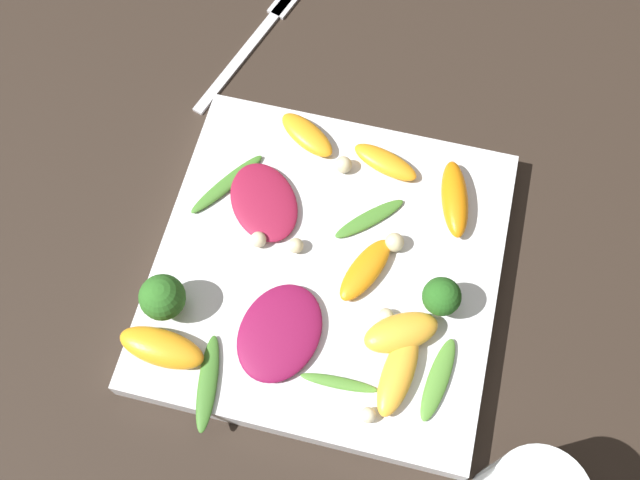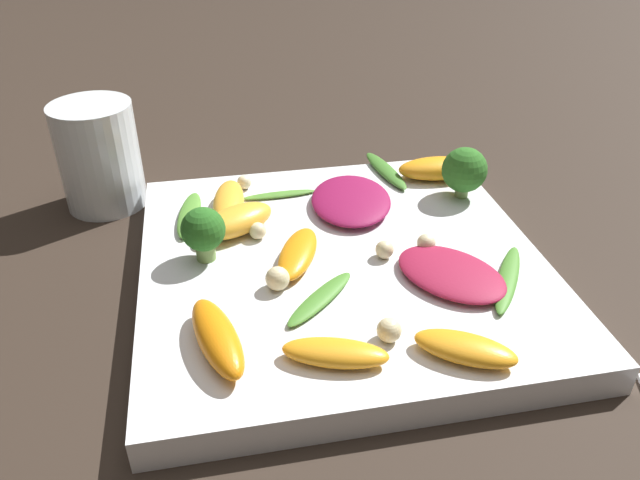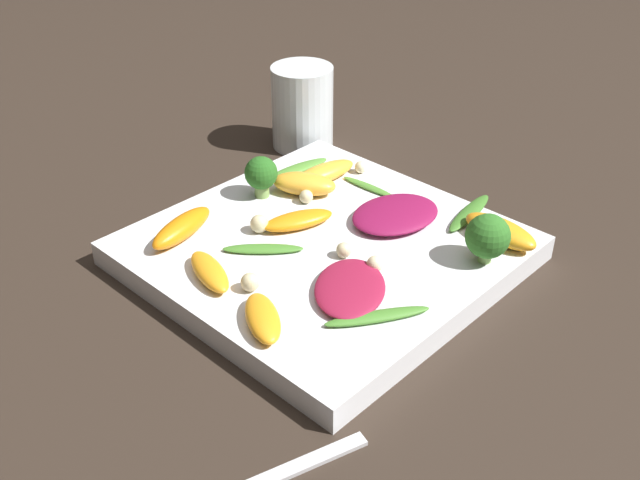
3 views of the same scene
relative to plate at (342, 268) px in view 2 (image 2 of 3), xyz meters
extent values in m
plane|color=#2D231C|center=(0.00, 0.00, -0.01)|extent=(2.40, 2.40, 0.00)
cube|color=white|center=(0.00, 0.00, 0.00)|extent=(0.31, 0.31, 0.02)
cylinder|color=white|center=(-0.17, -0.19, 0.04)|extent=(0.07, 0.07, 0.10)
ellipsoid|color=maroon|center=(0.05, 0.07, 0.02)|extent=(0.10, 0.10, 0.01)
ellipsoid|color=maroon|center=(-0.07, 0.02, 0.02)|extent=(0.10, 0.08, 0.01)
ellipsoid|color=orange|center=(0.12, 0.05, 0.02)|extent=(0.06, 0.07, 0.01)
ellipsoid|color=#FCAD33|center=(-0.09, -0.08, 0.02)|extent=(0.08, 0.04, 0.02)
ellipsoid|color=orange|center=(0.11, -0.03, 0.02)|extent=(0.04, 0.07, 0.01)
ellipsoid|color=orange|center=(0.00, -0.03, 0.02)|extent=(0.08, 0.05, 0.01)
ellipsoid|color=orange|center=(0.09, -0.10, 0.02)|extent=(0.08, 0.04, 0.02)
ellipsoid|color=orange|center=(-0.11, 0.12, 0.02)|extent=(0.04, 0.08, 0.02)
ellipsoid|color=#FCAD33|center=(-0.05, -0.08, 0.02)|extent=(0.06, 0.07, 0.02)
cylinder|color=#84AD5B|center=(-0.07, 0.13, 0.02)|extent=(0.01, 0.01, 0.02)
sphere|color=#2D6B23|center=(-0.07, 0.13, 0.04)|extent=(0.04, 0.04, 0.04)
cylinder|color=#7A9E51|center=(-0.02, -0.10, 0.02)|extent=(0.01, 0.01, 0.02)
sphere|color=#26601E|center=(-0.02, -0.10, 0.04)|extent=(0.03, 0.03, 0.03)
ellipsoid|color=#47842D|center=(0.05, -0.03, 0.01)|extent=(0.06, 0.06, 0.01)
ellipsoid|color=#518E33|center=(-0.08, -0.12, 0.02)|extent=(0.08, 0.03, 0.01)
ellipsoid|color=#47842D|center=(0.06, 0.11, 0.02)|extent=(0.08, 0.06, 0.01)
ellipsoid|color=#518E33|center=(-0.10, -0.03, 0.01)|extent=(0.01, 0.07, 0.00)
ellipsoid|color=#3D7528|center=(-0.13, 0.07, 0.02)|extent=(0.09, 0.03, 0.01)
sphere|color=beige|center=(-0.04, -0.06, 0.02)|extent=(0.01, 0.01, 0.01)
sphere|color=beige|center=(0.10, 0.01, 0.02)|extent=(0.02, 0.02, 0.02)
sphere|color=beige|center=(-0.13, -0.06, 0.02)|extent=(0.01, 0.01, 0.01)
sphere|color=beige|center=(0.01, 0.07, 0.02)|extent=(0.01, 0.01, 0.01)
sphere|color=beige|center=(0.01, 0.03, 0.02)|extent=(0.01, 0.01, 0.01)
sphere|color=beige|center=(0.06, -0.11, 0.02)|extent=(0.01, 0.01, 0.01)
sphere|color=beige|center=(0.03, -0.05, 0.02)|extent=(0.02, 0.02, 0.02)
camera|label=1|loc=(-0.25, -0.05, 0.64)|focal=42.00mm
camera|label=2|loc=(0.39, -0.09, 0.29)|focal=35.00mm
camera|label=3|loc=(0.43, 0.40, 0.39)|focal=42.00mm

